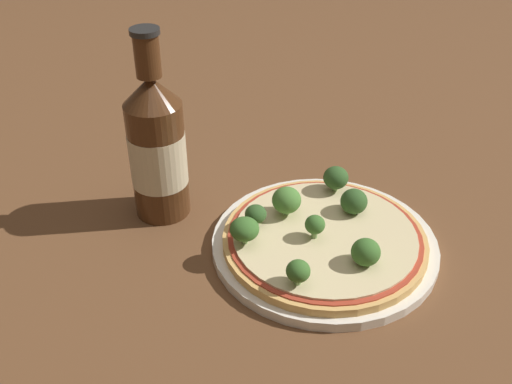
% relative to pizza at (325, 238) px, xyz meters
% --- Properties ---
extents(ground_plane, '(3.00, 3.00, 0.00)m').
position_rel_pizza_xyz_m(ground_plane, '(0.01, 0.03, -0.02)').
color(ground_plane, brown).
extents(plate, '(0.26, 0.26, 0.01)m').
position_rel_pizza_xyz_m(plate, '(0.00, 0.00, -0.01)').
color(plate, silver).
rests_on(plate, ground_plane).
extents(pizza, '(0.23, 0.23, 0.01)m').
position_rel_pizza_xyz_m(pizza, '(0.00, 0.00, 0.00)').
color(pizza, tan).
rests_on(pizza, plate).
extents(broccoli_floret_0, '(0.03, 0.03, 0.03)m').
position_rel_pizza_xyz_m(broccoli_floret_0, '(-0.01, -0.06, 0.02)').
color(broccoli_floret_0, '#7A9E5B').
rests_on(broccoli_floret_0, pizza).
extents(broccoli_floret_1, '(0.02, 0.02, 0.03)m').
position_rel_pizza_xyz_m(broccoli_floret_1, '(-0.01, 0.00, 0.02)').
color(broccoli_floret_1, '#7A9E5B').
rests_on(broccoli_floret_1, pizza).
extents(broccoli_floret_2, '(0.03, 0.03, 0.03)m').
position_rel_pizza_xyz_m(broccoli_floret_2, '(-0.08, 0.05, 0.03)').
color(broccoli_floret_2, '#7A9E5B').
rests_on(broccoli_floret_2, pizza).
extents(broccoli_floret_3, '(0.03, 0.03, 0.03)m').
position_rel_pizza_xyz_m(broccoli_floret_3, '(-0.08, -0.03, 0.02)').
color(broccoli_floret_3, '#7A9E5B').
rests_on(broccoli_floret_3, pizza).
extents(broccoli_floret_4, '(0.03, 0.03, 0.03)m').
position_rel_pizza_xyz_m(broccoli_floret_4, '(0.08, 0.05, 0.03)').
color(broccoli_floret_4, '#7A9E5B').
rests_on(broccoli_floret_4, pizza).
extents(broccoli_floret_5, '(0.03, 0.03, 0.04)m').
position_rel_pizza_xyz_m(broccoli_floret_5, '(-0.00, 0.06, 0.03)').
color(broccoli_floret_5, '#7A9E5B').
rests_on(broccoli_floret_5, pizza).
extents(broccoli_floret_6, '(0.03, 0.03, 0.03)m').
position_rel_pizza_xyz_m(broccoli_floret_6, '(-0.04, 0.07, 0.02)').
color(broccoli_floret_6, '#7A9E5B').
rests_on(broccoli_floret_6, pizza).
extents(broccoli_floret_7, '(0.03, 0.03, 0.03)m').
position_rel_pizza_xyz_m(broccoli_floret_7, '(0.06, 0.00, 0.02)').
color(broccoli_floret_7, '#7A9E5B').
rests_on(broccoli_floret_7, pizza).
extents(beer_bottle, '(0.07, 0.07, 0.24)m').
position_rel_pizza_xyz_m(beer_bottle, '(-0.08, 0.20, 0.07)').
color(beer_bottle, '#472814').
rests_on(beer_bottle, ground_plane).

